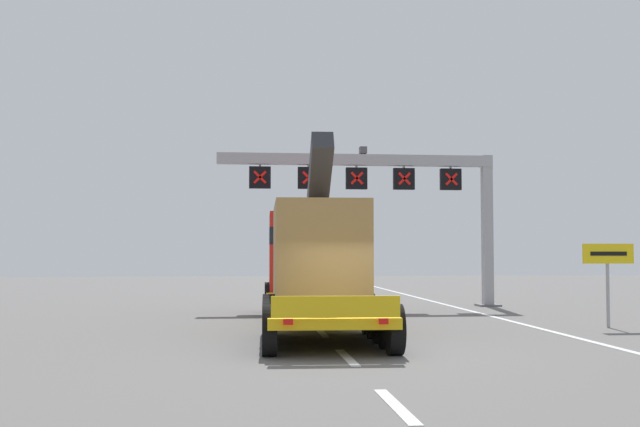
# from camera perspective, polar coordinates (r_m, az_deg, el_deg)

# --- Properties ---
(ground) EXTENTS (112.00, 112.00, 0.00)m
(ground) POSITION_cam_1_polar(r_m,az_deg,el_deg) (17.37, 2.38, -10.21)
(ground) COLOR slate
(lane_markings) EXTENTS (0.20, 43.67, 0.01)m
(lane_markings) POSITION_cam_1_polar(r_m,az_deg,el_deg) (31.74, -1.83, -6.89)
(lane_markings) COLOR silver
(lane_markings) RESTS_ON ground
(edge_line_right) EXTENTS (0.20, 63.00, 0.01)m
(edge_line_right) POSITION_cam_1_polar(r_m,az_deg,el_deg) (30.40, 10.79, -7.02)
(edge_line_right) COLOR silver
(edge_line_right) RESTS_ON ground
(overhead_lane_gantry) EXTENTS (11.62, 0.90, 6.55)m
(overhead_lane_gantry) POSITION_cam_1_polar(r_m,az_deg,el_deg) (31.86, 5.17, 2.26)
(overhead_lane_gantry) COLOR #9EA0A5
(overhead_lane_gantry) RESTS_ON ground
(heavy_haul_truck_yellow) EXTENTS (3.39, 14.13, 5.30)m
(heavy_haul_truck_yellow) POSITION_cam_1_polar(r_m,az_deg,el_deg) (24.03, -0.62, -3.43)
(heavy_haul_truck_yellow) COLOR yellow
(heavy_haul_truck_yellow) RESTS_ON ground
(exit_sign_yellow) EXTENTS (1.56, 0.15, 2.47)m
(exit_sign_yellow) POSITION_cam_1_polar(r_m,az_deg,el_deg) (24.30, 20.51, -3.47)
(exit_sign_yellow) COLOR #9EA0A5
(exit_sign_yellow) RESTS_ON ground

